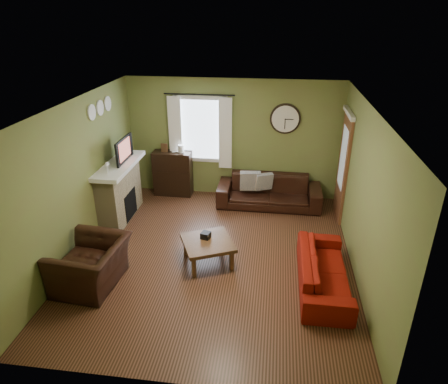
# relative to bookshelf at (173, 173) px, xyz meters

# --- Properties ---
(floor) EXTENTS (4.60, 5.20, 0.00)m
(floor) POSITION_rel_bookshelf_xyz_m (1.33, -2.40, -0.51)
(floor) COLOR #4C2B1C
(floor) RESTS_ON ground
(ceiling) EXTENTS (4.60, 5.20, 0.00)m
(ceiling) POSITION_rel_bookshelf_xyz_m (1.33, -2.40, 2.09)
(ceiling) COLOR white
(ceiling) RESTS_ON ground
(wall_left) EXTENTS (0.00, 5.20, 2.60)m
(wall_left) POSITION_rel_bookshelf_xyz_m (-0.97, -2.40, 0.79)
(wall_left) COLOR olive
(wall_left) RESTS_ON ground
(wall_right) EXTENTS (0.00, 5.20, 2.60)m
(wall_right) POSITION_rel_bookshelf_xyz_m (3.63, -2.40, 0.79)
(wall_right) COLOR olive
(wall_right) RESTS_ON ground
(wall_back) EXTENTS (4.60, 0.00, 2.60)m
(wall_back) POSITION_rel_bookshelf_xyz_m (1.33, 0.20, 0.79)
(wall_back) COLOR olive
(wall_back) RESTS_ON ground
(wall_front) EXTENTS (4.60, 0.00, 2.60)m
(wall_front) POSITION_rel_bookshelf_xyz_m (1.33, -5.00, 0.79)
(wall_front) COLOR olive
(wall_front) RESTS_ON ground
(fireplace) EXTENTS (0.40, 1.40, 1.10)m
(fireplace) POSITION_rel_bookshelf_xyz_m (-0.77, -1.25, 0.04)
(fireplace) COLOR tan
(fireplace) RESTS_ON floor
(firebox) EXTENTS (0.04, 0.60, 0.55)m
(firebox) POSITION_rel_bookshelf_xyz_m (-0.58, -1.25, -0.21)
(firebox) COLOR black
(firebox) RESTS_ON fireplace
(mantel) EXTENTS (0.58, 1.60, 0.08)m
(mantel) POSITION_rel_bookshelf_xyz_m (-0.74, -1.25, 0.63)
(mantel) COLOR white
(mantel) RESTS_ON fireplace
(tv) EXTENTS (0.08, 0.60, 0.35)m
(tv) POSITION_rel_bookshelf_xyz_m (-0.72, -1.10, 0.85)
(tv) COLOR black
(tv) RESTS_ON mantel
(tv_screen) EXTENTS (0.02, 0.62, 0.36)m
(tv_screen) POSITION_rel_bookshelf_xyz_m (-0.64, -1.10, 0.90)
(tv_screen) COLOR #994C3F
(tv_screen) RESTS_ON mantel
(medallion_left) EXTENTS (0.28, 0.28, 0.03)m
(medallion_left) POSITION_rel_bookshelf_xyz_m (-0.95, -1.60, 1.74)
(medallion_left) COLOR white
(medallion_left) RESTS_ON wall_left
(medallion_mid) EXTENTS (0.28, 0.28, 0.03)m
(medallion_mid) POSITION_rel_bookshelf_xyz_m (-0.95, -1.25, 1.74)
(medallion_mid) COLOR white
(medallion_mid) RESTS_ON wall_left
(medallion_right) EXTENTS (0.28, 0.28, 0.03)m
(medallion_right) POSITION_rel_bookshelf_xyz_m (-0.95, -0.90, 1.74)
(medallion_right) COLOR white
(medallion_right) RESTS_ON wall_left
(window_pane) EXTENTS (1.00, 0.02, 1.30)m
(window_pane) POSITION_rel_bookshelf_xyz_m (0.63, 0.18, 0.99)
(window_pane) COLOR silver
(window_pane) RESTS_ON wall_back
(curtain_rod) EXTENTS (0.03, 0.03, 1.50)m
(curtain_rod) POSITION_rel_bookshelf_xyz_m (0.63, 0.08, 1.76)
(curtain_rod) COLOR black
(curtain_rod) RESTS_ON wall_back
(curtain_left) EXTENTS (0.28, 0.04, 1.55)m
(curtain_left) POSITION_rel_bookshelf_xyz_m (0.08, 0.08, 0.94)
(curtain_left) COLOR white
(curtain_left) RESTS_ON wall_back
(curtain_right) EXTENTS (0.28, 0.04, 1.55)m
(curtain_right) POSITION_rel_bookshelf_xyz_m (1.18, 0.08, 0.94)
(curtain_right) COLOR white
(curtain_right) RESTS_ON wall_back
(wall_clock) EXTENTS (0.64, 0.06, 0.64)m
(wall_clock) POSITION_rel_bookshelf_xyz_m (2.43, 0.15, 1.29)
(wall_clock) COLOR white
(wall_clock) RESTS_ON wall_back
(door) EXTENTS (0.05, 0.90, 2.10)m
(door) POSITION_rel_bookshelf_xyz_m (3.60, -0.55, 0.54)
(door) COLOR brown
(door) RESTS_ON floor
(bookshelf) EXTENTS (0.85, 0.36, 1.01)m
(bookshelf) POSITION_rel_bookshelf_xyz_m (0.00, 0.00, 0.00)
(bookshelf) COLOR black
(bookshelf) RESTS_ON floor
(book) EXTENTS (0.19, 0.24, 0.02)m
(book) POSITION_rel_bookshelf_xyz_m (-0.00, 0.07, 0.45)
(book) COLOR #4E311C
(book) RESTS_ON bookshelf
(sofa_brown) EXTENTS (2.19, 0.86, 0.64)m
(sofa_brown) POSITION_rel_bookshelf_xyz_m (2.18, -0.28, -0.19)
(sofa_brown) COLOR black
(sofa_brown) RESTS_ON floor
(pillow_left) EXTENTS (0.44, 0.18, 0.43)m
(pillow_left) POSITION_rel_bookshelf_xyz_m (1.77, -0.30, 0.04)
(pillow_left) COLOR gray
(pillow_left) RESTS_ON sofa_brown
(pillow_right) EXTENTS (0.38, 0.25, 0.37)m
(pillow_right) POSITION_rel_bookshelf_xyz_m (2.06, -0.30, 0.04)
(pillow_right) COLOR gray
(pillow_right) RESTS_ON sofa_brown
(sofa_red) EXTENTS (0.72, 1.85, 0.54)m
(sofa_red) POSITION_rel_bookshelf_xyz_m (3.09, -2.95, -0.24)
(sofa_red) COLOR maroon
(sofa_red) RESTS_ON floor
(armchair) EXTENTS (1.04, 1.17, 0.71)m
(armchair) POSITION_rel_bookshelf_xyz_m (-0.43, -3.39, -0.15)
(armchair) COLOR black
(armchair) RESTS_ON floor
(coffee_table) EXTENTS (1.04, 1.04, 0.42)m
(coffee_table) POSITION_rel_bookshelf_xyz_m (1.24, -2.59, -0.30)
(coffee_table) COLOR #4E311C
(coffee_table) RESTS_ON floor
(tissue_box) EXTENTS (0.18, 0.18, 0.11)m
(tissue_box) POSITION_rel_bookshelf_xyz_m (1.19, -2.50, -0.11)
(tissue_box) COLOR black
(tissue_box) RESTS_ON coffee_table
(wine_glass_a) EXTENTS (0.07, 0.07, 0.20)m
(wine_glass_a) POSITION_rel_bookshelf_xyz_m (-0.72, -1.79, 0.78)
(wine_glass_a) COLOR white
(wine_glass_a) RESTS_ON mantel
(wine_glass_b) EXTENTS (0.07, 0.07, 0.21)m
(wine_glass_b) POSITION_rel_bookshelf_xyz_m (-0.72, -1.75, 0.78)
(wine_glass_b) COLOR white
(wine_glass_b) RESTS_ON mantel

